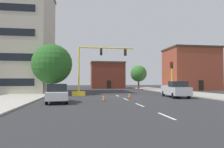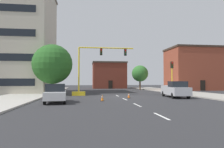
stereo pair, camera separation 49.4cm
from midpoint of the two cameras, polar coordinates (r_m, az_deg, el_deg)
name	(u,v)px [view 2 (the right image)]	position (r m, az deg, el deg)	size (l,w,h in m)	color
ground_plane	(120,97)	(25.63, 2.88, -6.49)	(160.00, 160.00, 0.00)	#2D2D30
sidewalk_left	(34,93)	(34.12, -20.59, -5.14)	(6.00, 56.00, 0.14)	#B2ADA3
sidewalk_right	(183,92)	(37.22, 19.68, -4.88)	(6.00, 56.00, 0.14)	#9E998E
lane_stripe_seg_0	(161,116)	(12.18, 14.79, -11.33)	(0.16, 2.40, 0.01)	silver
lane_stripe_seg_1	(137,105)	(17.36, 7.88, -8.58)	(0.16, 2.40, 0.01)	silver
lane_stripe_seg_2	(125,99)	(22.69, 4.23, -7.05)	(0.16, 2.40, 0.01)	silver
lane_stripe_seg_3	(117,96)	(28.08, 1.98, -6.09)	(0.16, 2.40, 0.01)	silver
building_tall_left	(12,40)	(40.48, -25.89, 8.65)	(13.92, 13.20, 18.69)	beige
building_brick_center	(109,75)	(58.13, -0.62, -0.35)	(9.48, 7.64, 7.40)	brown
building_row_right	(192,69)	(50.17, 21.88, 1.35)	(10.93, 8.39, 9.64)	brown
traffic_signal_gantry	(87,80)	(28.78, -6.62, -1.56)	(8.70, 1.20, 6.83)	yellow
traffic_light_pole_right	(172,70)	(30.35, 16.90, 0.96)	(0.32, 0.47, 4.80)	yellow
tree_right_far	(140,74)	(48.73, 8.13, 0.13)	(3.85, 3.85, 5.76)	brown
tree_left_near	(52,64)	(31.04, -15.90, 2.68)	(5.80, 5.80, 7.40)	#4C3823
pickup_truck_silver	(175,89)	(26.28, 17.79, -4.15)	(2.47, 5.56, 1.99)	#BCBCC1
sedan_white_near_left	(56,93)	(19.69, -14.83, -5.17)	(2.29, 4.66, 1.74)	white
traffic_cone_roadside_a	(129,96)	(24.24, 5.32, -6.04)	(0.36, 0.36, 0.60)	black
traffic_cone_roadside_b	(102,98)	(20.66, -2.05, -6.70)	(0.36, 0.36, 0.63)	black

